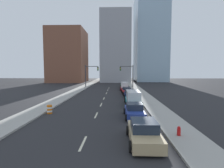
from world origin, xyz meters
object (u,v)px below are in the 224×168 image
at_px(box_truck_maroon, 124,86).
at_px(fire_hydrant, 179,132).
at_px(box_truck_teal, 133,98).
at_px(sedan_green, 124,85).
at_px(sedan_tan, 144,132).
at_px(traffic_barrel, 50,109).
at_px(traffic_signal_right, 129,73).
at_px(sedan_blue, 134,111).
at_px(traffic_signal_left, 89,73).
at_px(sedan_red, 127,91).
at_px(sedan_navy, 129,94).

bearing_deg(box_truck_maroon, fire_hydrant, -84.23).
distance_m(box_truck_teal, box_truck_maroon, 18.36).
bearing_deg(box_truck_maroon, sedan_green, 90.08).
bearing_deg(sedan_tan, traffic_barrel, 140.74).
height_order(traffic_signal_right, sedan_blue, traffic_signal_right).
height_order(fire_hydrant, box_truck_teal, box_truck_teal).
relative_size(fire_hydrant, box_truck_maroon, 0.15).
relative_size(traffic_signal_right, box_truck_maroon, 1.15).
xyz_separation_m(sedan_tan, box_truck_teal, (0.41, 12.59, 0.26)).
xyz_separation_m(traffic_signal_left, sedan_red, (9.68, -12.23, -3.39)).
height_order(sedan_navy, box_truck_maroon, box_truck_maroon).
xyz_separation_m(traffic_signal_left, traffic_signal_right, (11.02, 0.00, 0.00)).
relative_size(traffic_signal_right, fire_hydrant, 7.50).
height_order(sedan_blue, sedan_red, sedan_blue).
xyz_separation_m(fire_hydrant, box_truck_teal, (-2.23, 11.66, 0.53)).
relative_size(box_truck_teal, sedan_navy, 1.44).
relative_size(fire_hydrant, sedan_red, 0.19).
relative_size(traffic_signal_left, traffic_barrel, 6.60).
bearing_deg(box_truck_teal, traffic_signal_left, 112.65).
xyz_separation_m(traffic_barrel, fire_hydrant, (11.99, -6.63, -0.06)).
height_order(traffic_signal_right, box_truck_maroon, traffic_signal_right).
height_order(traffic_signal_right, sedan_red, traffic_signal_right).
distance_m(traffic_signal_left, sedan_green, 10.26).
xyz_separation_m(traffic_signal_right, fire_hydrant, (1.15, -35.64, -3.60)).
relative_size(sedan_navy, sedan_red, 0.97).
bearing_deg(sedan_blue, traffic_barrel, 171.52).
relative_size(fire_hydrant, sedan_blue, 0.19).
relative_size(sedan_tan, sedan_navy, 1.04).
relative_size(sedan_tan, box_truck_maroon, 0.83).
relative_size(sedan_blue, sedan_red, 0.99).
relative_size(sedan_blue, box_truck_maroon, 0.81).
bearing_deg(traffic_signal_left, sedan_green, 8.43).
bearing_deg(sedan_green, sedan_red, -88.89).
distance_m(fire_hydrant, sedan_red, 23.55).
relative_size(sedan_blue, box_truck_teal, 0.71).
bearing_deg(box_truck_maroon, box_truck_teal, -87.95).
bearing_deg(fire_hydrant, box_truck_teal, 100.82).
xyz_separation_m(traffic_signal_right, sedan_tan, (-1.50, -36.58, -3.32)).
height_order(sedan_blue, box_truck_teal, box_truck_teal).
bearing_deg(sedan_tan, traffic_signal_left, 104.33).
relative_size(sedan_tan, sedan_red, 1.01).
xyz_separation_m(traffic_signal_left, box_truck_teal, (9.94, -23.99, -3.07)).
height_order(fire_hydrant, sedan_green, sedan_green).
bearing_deg(traffic_signal_right, traffic_signal_left, 180.00).
xyz_separation_m(traffic_signal_left, sedan_green, (9.58, 1.42, -3.36)).
height_order(traffic_signal_right, box_truck_teal, traffic_signal_right).
distance_m(traffic_barrel, box_truck_teal, 10.99).
bearing_deg(sedan_red, fire_hydrant, -86.94).
height_order(sedan_navy, sedan_green, sedan_navy).
bearing_deg(sedan_tan, sedan_green, 89.64).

